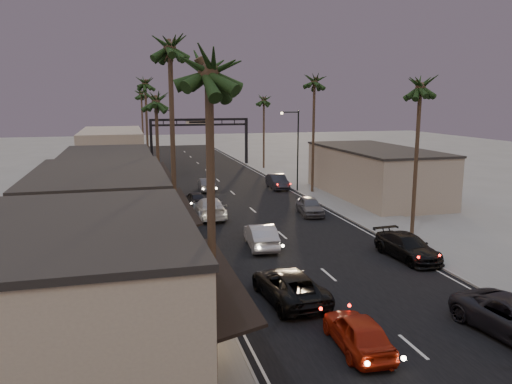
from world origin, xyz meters
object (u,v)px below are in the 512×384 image
palm_ld (145,80)px  curbside_black (408,247)px  arch (200,130)px  palm_far (141,91)px  oncoming_silver (261,236)px  palm_rc (264,97)px  streetlight_right (296,144)px  palm_rb (315,78)px  streetlight_left (160,138)px  oncoming_pickup (289,286)px  oncoming_red (358,332)px  palm_lb (170,41)px  palm_lc (156,96)px  palm_la (209,59)px  palm_ra (421,81)px

palm_ld → curbside_black: 39.24m
arch → palm_far: size_ratio=1.15×
oncoming_silver → palm_rc: bearing=-100.8°
streetlight_right → palm_rb: bearing=-30.8°
arch → oncoming_silver: (-2.39, -44.61, -4.70)m
streetlight_left → oncoming_pickup: (3.46, -42.01, -4.54)m
palm_rb → palm_far: size_ratio=1.08×
oncoming_silver → arch: bearing=-88.0°
arch → streetlight_left: streetlight_left is taller
palm_rb → palm_far: (-16.90, 34.00, -0.97)m
streetlight_left → oncoming_red: (4.59, -47.55, -4.56)m
oncoming_pickup → palm_lb: bearing=-53.5°
palm_rc → palm_lb: bearing=-112.3°
streetlight_right → palm_rc: size_ratio=0.74×
arch → palm_far: 12.96m
palm_lb → palm_ld: palm_lb is taller
streetlight_right → palm_far: size_ratio=0.68×
palm_lc → palm_far: palm_far is taller
palm_la → oncoming_silver: 20.49m
arch → oncoming_silver: 44.92m
palm_lb → palm_lc: size_ratio=1.25×
palm_lb → palm_ld: (0.00, 33.00, -0.97)m
arch → streetlight_left: 13.85m
palm_la → palm_ra: bearing=41.1°
palm_ld → oncoming_pickup: (5.14, -39.01, -11.62)m
palm_la → oncoming_pickup: 13.74m
palm_ld → palm_far: bearing=89.3°
palm_rc → palm_far: palm_far is taller
palm_la → oncoming_red: size_ratio=2.93×
streetlight_left → palm_la: 49.41m
oncoming_pickup → palm_far: bearing=-89.5°
palm_ra → oncoming_pickup: palm_ra is taller
oncoming_red → oncoming_silver: 14.94m
streetlight_left → curbside_black: streetlight_left is taller
oncoming_silver → palm_la: bearing=74.3°
arch → palm_ld: (-8.60, -15.00, 6.88)m
streetlight_left → oncoming_silver: streetlight_left is taller
arch → streetlight_right: 25.94m
palm_ld → palm_ra: 35.47m
palm_ra → palm_far: (-16.90, 54.00, 0.00)m
palm_ld → palm_far: 23.02m
palm_lb → palm_ra: 17.42m
arch → palm_lc: size_ratio=1.25×
streetlight_left → palm_la: bearing=-92.0°
arch → palm_ld: palm_ld is taller
oncoming_red → palm_far: bearing=-81.7°
palm_ra → streetlight_left: bearing=114.5°
palm_lc → palm_rc: same height
streetlight_right → oncoming_pickup: streetlight_right is taller
palm_rb → palm_rc: (0.00, 20.00, -1.95)m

